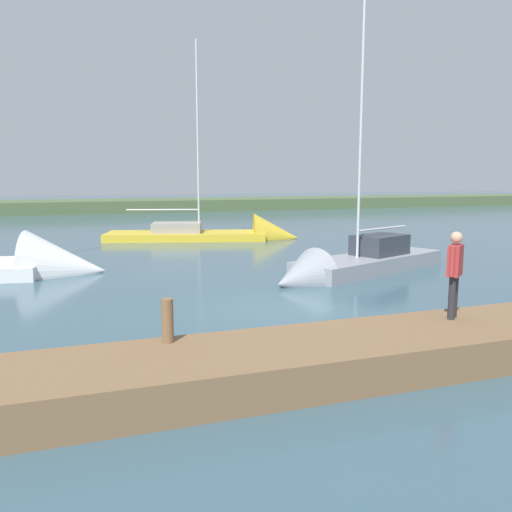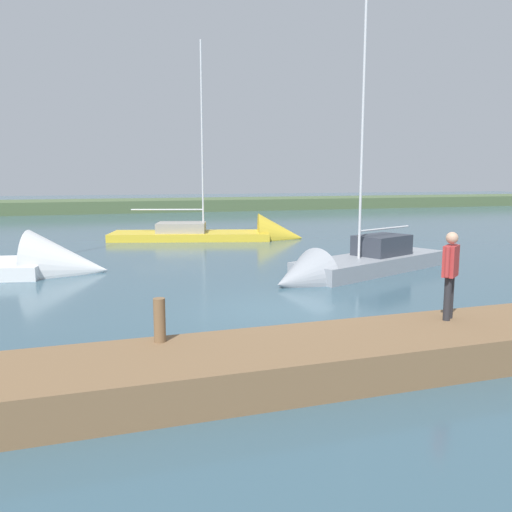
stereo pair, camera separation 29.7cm
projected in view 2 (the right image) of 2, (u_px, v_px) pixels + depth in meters
ground_plane at (278, 310)px, 13.57m from camera, size 200.00×200.00×0.00m
far_shoreline at (132, 211)px, 54.72m from camera, size 180.00×8.00×2.40m
dock_pier at (366, 352)px, 9.30m from camera, size 23.76×2.15×0.66m
mooring_post_near at (160, 320)px, 8.81m from camera, size 0.20×0.20×0.76m
sailboat_far_left at (350, 269)px, 18.47m from camera, size 8.35×5.03×10.39m
sailboat_inner_slip at (234, 237)px, 29.43m from camera, size 11.14×5.61×12.14m
person_on_dock at (450, 269)px, 10.13m from camera, size 0.53×0.46×1.74m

